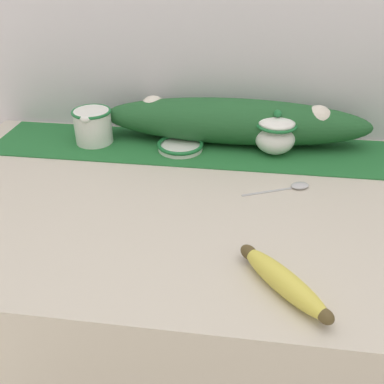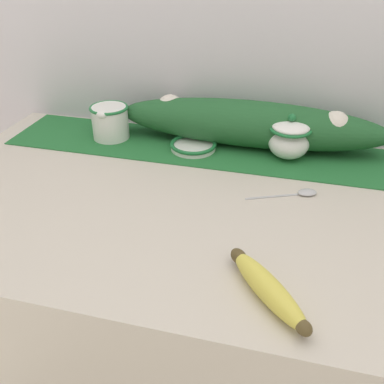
% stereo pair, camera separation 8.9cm
% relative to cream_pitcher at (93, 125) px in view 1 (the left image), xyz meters
% --- Properties ---
extents(countertop, '(1.45, 0.75, 0.91)m').
position_rel_cream_pitcher_xyz_m(countertop, '(0.39, -0.25, -0.51)').
color(countertop, beige).
rests_on(countertop, ground_plane).
extents(back_wall, '(2.25, 0.04, 2.40)m').
position_rel_cream_pitcher_xyz_m(back_wall, '(0.39, 0.14, 0.24)').
color(back_wall, silver).
rests_on(back_wall, ground_plane).
extents(table_runner, '(1.33, 0.23, 0.00)m').
position_rel_cream_pitcher_xyz_m(table_runner, '(0.39, -0.00, -0.05)').
color(table_runner, '#236B33').
rests_on(table_runner, countertop).
extents(cream_pitcher, '(0.11, 0.13, 0.10)m').
position_rel_cream_pitcher_xyz_m(cream_pitcher, '(0.00, 0.00, 0.00)').
color(cream_pitcher, white).
rests_on(cream_pitcher, countertop).
extents(sugar_bowl, '(0.11, 0.11, 0.12)m').
position_rel_cream_pitcher_xyz_m(sugar_bowl, '(0.50, -0.00, 0.00)').
color(sugar_bowl, white).
rests_on(sugar_bowl, countertop).
extents(small_dish, '(0.13, 0.13, 0.02)m').
position_rel_cream_pitcher_xyz_m(small_dish, '(0.25, -0.02, -0.04)').
color(small_dish, white).
rests_on(small_dish, countertop).
extents(banana, '(0.16, 0.18, 0.04)m').
position_rel_cream_pitcher_xyz_m(banana, '(0.50, -0.52, -0.03)').
color(banana, '#DBCC4C').
rests_on(banana, countertop).
extents(spoon, '(0.16, 0.08, 0.01)m').
position_rel_cream_pitcher_xyz_m(spoon, '(0.55, -0.18, -0.05)').
color(spoon, '#B7B7BC').
rests_on(spoon, countertop).
extents(poinsettia_garland, '(0.74, 0.14, 0.12)m').
position_rel_cream_pitcher_xyz_m(poinsettia_garland, '(0.39, 0.05, 0.01)').
color(poinsettia_garland, '#235B2D').
rests_on(poinsettia_garland, countertop).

